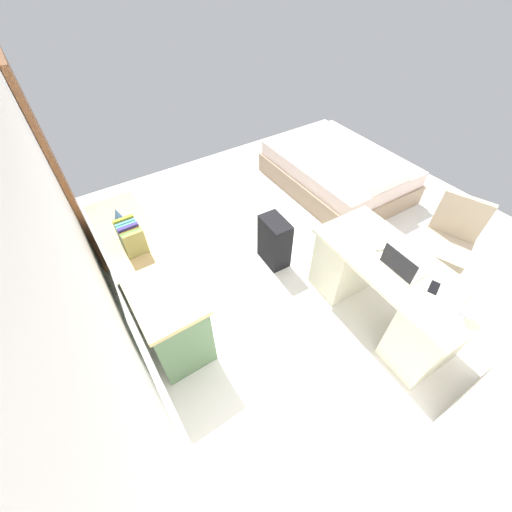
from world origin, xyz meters
TOP-DOWN VIEW (x-y plane):
  - ground_plane at (0.00, 0.00)m, footprint 5.27×5.27m
  - wall_back at (0.00, 2.13)m, footprint 4.02×0.10m
  - door_wooden at (1.46, 2.05)m, footprint 0.88×0.05m
  - desk at (-1.02, 0.02)m, footprint 1.47×0.73m
  - office_chair at (-0.98, -0.87)m, footprint 0.59×0.59m
  - credenza at (0.31, 1.75)m, footprint 1.80×0.48m
  - bed at (0.83, -1.19)m, footprint 1.94×1.45m
  - suitcase_black at (0.13, 0.42)m, footprint 0.37×0.24m
  - laptop at (-1.07, 0.06)m, footprint 0.32×0.24m
  - computer_mouse at (-0.81, 0.01)m, footprint 0.06×0.10m
  - cell_phone_near_laptop at (-1.34, -0.01)m, footprint 0.11×0.15m
  - desk_lamp at (-1.53, 0.04)m, footprint 0.16×0.11m
  - book_row at (0.39, 1.75)m, footprint 0.32×0.17m
  - figurine_small at (0.84, 1.75)m, footprint 0.08×0.08m

SIDE VIEW (x-z plane):
  - ground_plane at x=0.00m, z-range 0.00..0.00m
  - bed at x=0.83m, z-range -0.05..0.53m
  - suitcase_black at x=0.13m, z-range 0.00..0.57m
  - credenza at x=0.31m, z-range 0.00..0.74m
  - desk at x=-1.02m, z-range 0.02..0.75m
  - office_chair at x=-0.98m, z-range -0.05..0.89m
  - cell_phone_near_laptop at x=-1.34m, z-range 0.73..0.74m
  - computer_mouse at x=-0.81m, z-range 0.73..0.76m
  - laptop at x=-1.07m, z-range 0.68..0.89m
  - figurine_small at x=0.84m, z-range 0.74..0.85m
  - book_row at x=0.39m, z-range 0.73..0.97m
  - desk_lamp at x=-1.53m, z-range 0.82..1.16m
  - door_wooden at x=1.46m, z-range 0.00..2.04m
  - wall_back at x=0.00m, z-range 0.00..2.79m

